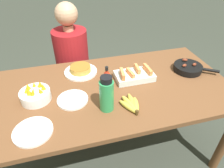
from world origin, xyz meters
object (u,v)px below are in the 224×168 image
(person_figure, at_px, (74,73))
(banana_bunch, at_px, (132,105))
(skillet, at_px, (188,68))
(fruit_bowl_mango, at_px, (35,95))
(melon_tray, at_px, (134,75))
(empty_plate_near_front, at_px, (73,100))
(frittata_plate_center, at_px, (81,70))
(empty_plate_far_left, at_px, (33,131))
(water_bottle, at_px, (107,94))
(hot_sauce_bottle, at_px, (107,76))

(person_figure, bearing_deg, banana_bunch, -71.98)
(banana_bunch, distance_m, skillet, 0.67)
(banana_bunch, distance_m, fruit_bowl_mango, 0.65)
(melon_tray, distance_m, fruit_bowl_mango, 0.74)
(empty_plate_near_front, height_order, fruit_bowl_mango, fruit_bowl_mango)
(frittata_plate_center, distance_m, empty_plate_far_left, 0.66)
(skillet, distance_m, fruit_bowl_mango, 1.21)
(water_bottle, bearing_deg, banana_bunch, -10.90)
(banana_bunch, relative_size, fruit_bowl_mango, 1.02)
(melon_tray, height_order, empty_plate_near_front, melon_tray)
(water_bottle, bearing_deg, hot_sauce_bottle, 75.95)
(banana_bunch, height_order, person_figure, person_figure)
(skillet, relative_size, frittata_plate_center, 1.20)
(banana_bunch, xyz_separation_m, hot_sauce_bottle, (-0.09, 0.30, 0.04))
(person_figure, bearing_deg, skillet, -34.79)
(banana_bunch, bearing_deg, hot_sauce_bottle, 106.84)
(banana_bunch, distance_m, frittata_plate_center, 0.56)
(empty_plate_near_front, bearing_deg, fruit_bowl_mango, 162.21)
(hot_sauce_bottle, bearing_deg, banana_bunch, -73.16)
(fruit_bowl_mango, relative_size, person_figure, 0.16)
(fruit_bowl_mango, bearing_deg, frittata_plate_center, 37.31)
(fruit_bowl_mango, bearing_deg, banana_bunch, -21.69)
(melon_tray, xyz_separation_m, hot_sauce_bottle, (-0.22, -0.00, 0.03))
(frittata_plate_center, height_order, empty_plate_near_front, frittata_plate_center)
(water_bottle, bearing_deg, fruit_bowl_mango, 154.76)
(hot_sauce_bottle, bearing_deg, person_figure, 108.59)
(skillet, relative_size, empty_plate_far_left, 1.43)
(melon_tray, relative_size, person_figure, 0.24)
(fruit_bowl_mango, bearing_deg, water_bottle, -25.24)
(empty_plate_far_left, relative_size, person_figure, 0.18)
(skillet, relative_size, water_bottle, 1.30)
(empty_plate_near_front, bearing_deg, hot_sauce_bottle, 26.75)
(melon_tray, height_order, frittata_plate_center, melon_tray)
(water_bottle, bearing_deg, frittata_plate_center, 102.65)
(skillet, bearing_deg, person_figure, 179.04)
(skillet, bearing_deg, empty_plate_far_left, -130.00)
(melon_tray, bearing_deg, frittata_plate_center, 153.41)
(hot_sauce_bottle, distance_m, person_figure, 0.73)
(skillet, distance_m, water_bottle, 0.81)
(frittata_plate_center, bearing_deg, skillet, -13.11)
(frittata_plate_center, height_order, hot_sauce_bottle, hot_sauce_bottle)
(empty_plate_far_left, distance_m, person_figure, 1.06)
(frittata_plate_center, height_order, fruit_bowl_mango, fruit_bowl_mango)
(banana_bunch, bearing_deg, person_figure, 108.02)
(empty_plate_near_front, distance_m, water_bottle, 0.27)
(empty_plate_near_front, relative_size, hot_sauce_bottle, 1.45)
(empty_plate_far_left, bearing_deg, water_bottle, 10.71)
(skillet, xyz_separation_m, empty_plate_near_front, (-0.97, -0.13, -0.02))
(melon_tray, xyz_separation_m, water_bottle, (-0.29, -0.27, 0.08))
(banana_bunch, height_order, empty_plate_far_left, banana_bunch)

